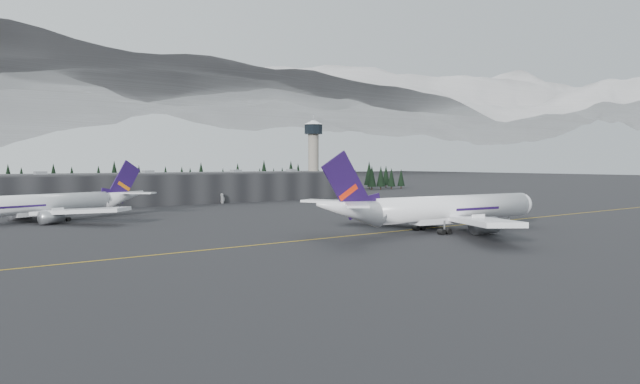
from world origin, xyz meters
TOP-DOWN VIEW (x-y plane):
  - ground at (0.00, 0.00)m, footprint 1400.00×1400.00m
  - taxiline at (0.00, -2.00)m, footprint 400.00×0.40m
  - terminal at (0.00, 125.00)m, footprint 160.00×30.00m
  - control_tower at (75.00, 128.00)m, footprint 10.00×10.00m
  - treeline at (0.00, 162.00)m, footprint 360.00×20.00m
  - jet_main at (14.00, -8.68)m, footprint 66.55×61.15m
  - jet_parked at (-55.75, 74.77)m, footprint 59.01×53.60m
  - gse_vehicle_a at (-34.68, 102.93)m, footprint 3.75×5.87m
  - gse_vehicle_b at (15.23, 108.65)m, footprint 4.36×2.04m

SIDE VIEW (x-z plane):
  - ground at x=0.00m, z-range 0.00..0.00m
  - taxiline at x=0.00m, z-range 0.00..0.02m
  - gse_vehicle_b at x=15.23m, z-range 0.00..1.45m
  - gse_vehicle_a at x=-34.68m, z-range 0.00..1.51m
  - jet_parked at x=-55.75m, z-range -3.86..13.86m
  - jet_main at x=14.00m, z-range -4.27..15.32m
  - terminal at x=0.00m, z-range 0.00..12.60m
  - treeline at x=0.00m, z-range 0.00..15.00m
  - control_tower at x=75.00m, z-range 4.56..42.26m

